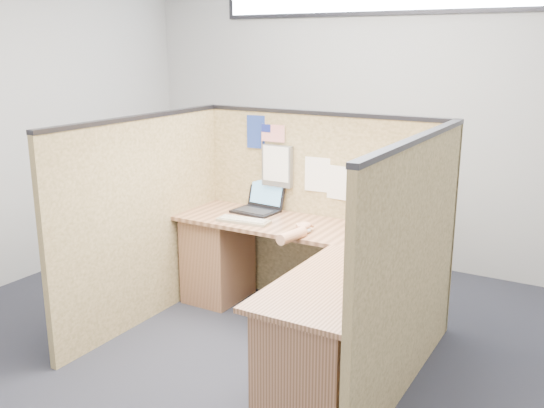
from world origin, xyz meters
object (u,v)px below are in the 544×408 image
Objects in this scene: keyboard at (244,220)px; mouse at (304,229)px; l_desk at (298,291)px; laptop at (260,203)px.

keyboard is 3.70× the size of mouse.
l_desk is 17.43× the size of mouse.
laptop is 0.35m from keyboard.
mouse is at bearing -25.88° from laptop.
l_desk is 0.96m from laptop.
l_desk is 5.51× the size of laptop.
laptop is 0.86× the size of keyboard.
laptop is at bearing 149.28° from mouse.
mouse is (-0.08, 0.24, 0.36)m from l_desk.
laptop is 0.67m from mouse.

